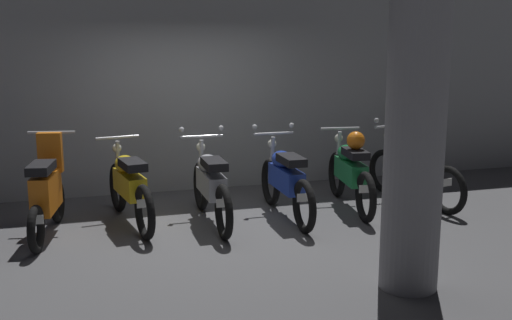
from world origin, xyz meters
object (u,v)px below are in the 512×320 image
(motorbike_slot_3, at_px, (211,184))
(motorbike_slot_4, at_px, (286,180))
(motorbike_slot_2, at_px, (129,186))
(motorbike_slot_5, at_px, (350,170))
(motorbike_slot_6, at_px, (414,166))
(support_pillar, at_px, (415,134))
(motorbike_slot_1, at_px, (47,192))

(motorbike_slot_3, bearing_deg, motorbike_slot_4, -2.03)
(motorbike_slot_2, height_order, motorbike_slot_4, motorbike_slot_4)
(motorbike_slot_5, relative_size, motorbike_slot_6, 1.01)
(motorbike_slot_4, xyz_separation_m, support_pillar, (0.35, -2.49, 0.96))
(motorbike_slot_3, relative_size, motorbike_slot_6, 1.01)
(motorbike_slot_1, distance_m, motorbike_slot_4, 2.91)
(motorbike_slot_3, height_order, motorbike_slot_5, motorbike_slot_3)
(motorbike_slot_1, relative_size, support_pillar, 0.57)
(motorbike_slot_1, relative_size, motorbike_slot_3, 0.85)
(motorbike_slot_3, relative_size, motorbike_slot_5, 1.00)
(motorbike_slot_6, bearing_deg, motorbike_slot_5, -179.52)
(support_pillar, bearing_deg, motorbike_slot_1, 141.62)
(motorbike_slot_6, bearing_deg, motorbike_slot_2, 178.33)
(motorbike_slot_2, relative_size, motorbike_slot_4, 0.99)
(motorbike_slot_5, distance_m, support_pillar, 2.87)
(motorbike_slot_5, bearing_deg, motorbike_slot_3, -176.63)
(motorbike_slot_4, distance_m, support_pillar, 2.69)
(motorbike_slot_2, bearing_deg, motorbike_slot_4, -7.90)
(motorbike_slot_2, height_order, motorbike_slot_6, motorbike_slot_6)
(motorbike_slot_2, bearing_deg, motorbike_slot_6, -1.67)
(motorbike_slot_5, bearing_deg, motorbike_slot_6, 0.48)
(motorbike_slot_2, bearing_deg, motorbike_slot_1, -169.63)
(motorbike_slot_4, height_order, support_pillar, support_pillar)
(motorbike_slot_3, distance_m, motorbike_slot_5, 1.95)
(motorbike_slot_2, xyz_separation_m, support_pillar, (2.30, -2.76, 0.97))
(motorbike_slot_2, relative_size, motorbike_slot_5, 1.00)
(motorbike_slot_6, relative_size, support_pillar, 0.66)
(motorbike_slot_1, distance_m, motorbike_slot_2, 0.98)
(motorbike_slot_2, height_order, motorbike_slot_3, motorbike_slot_3)
(motorbike_slot_3, bearing_deg, motorbike_slot_6, 2.41)
(motorbike_slot_5, xyz_separation_m, motorbike_slot_6, (0.97, 0.01, 0.00))
(motorbike_slot_2, bearing_deg, motorbike_slot_3, -13.58)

